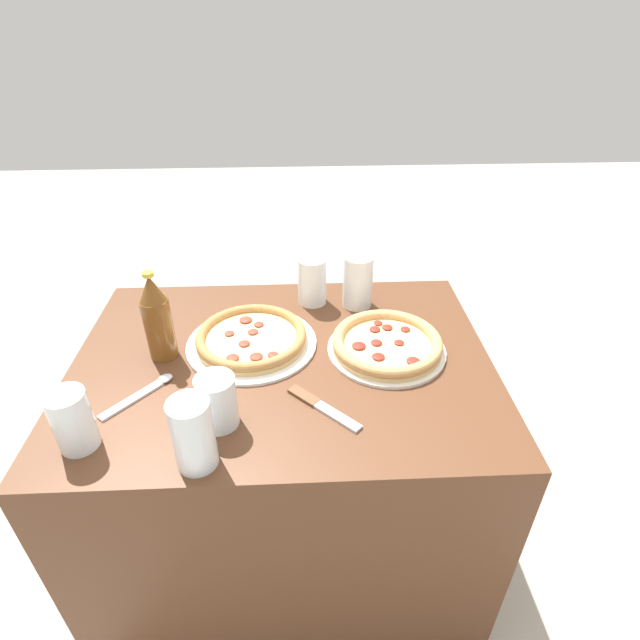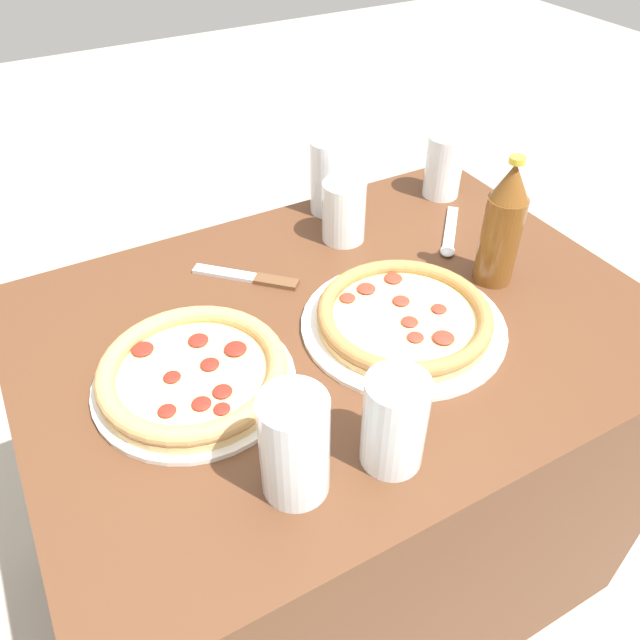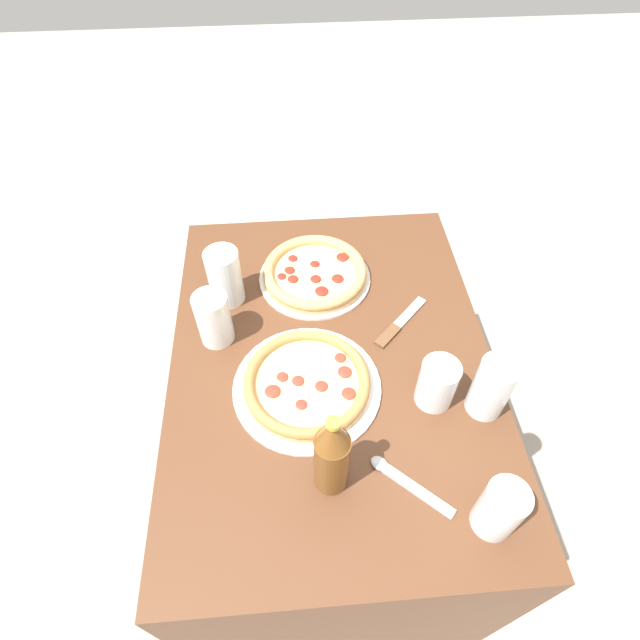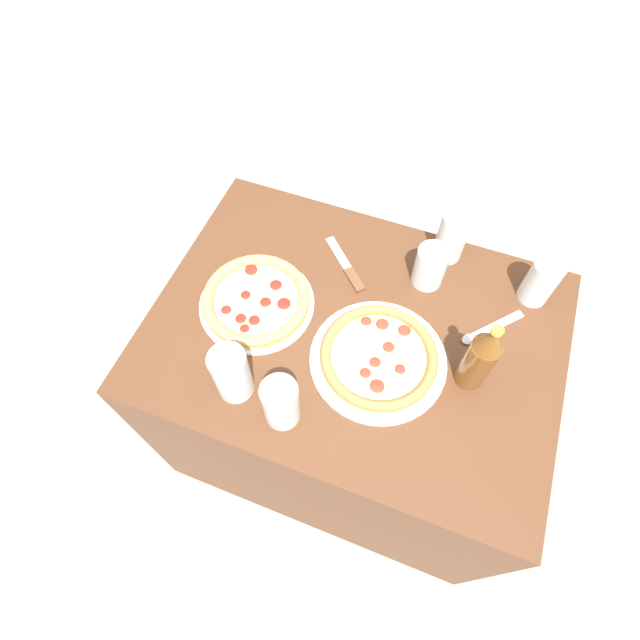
% 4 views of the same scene
% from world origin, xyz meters
% --- Properties ---
extents(ground_plane, '(8.00, 8.00, 0.00)m').
position_xyz_m(ground_plane, '(0.00, 0.00, 0.00)').
color(ground_plane, '#A89E8E').
extents(table, '(0.99, 0.72, 0.71)m').
position_xyz_m(table, '(0.00, 0.00, 0.36)').
color(table, '#56331E').
rests_on(table, ground_plane).
extents(pizza_margherita, '(0.28, 0.28, 0.04)m').
position_xyz_m(pizza_margherita, '(0.25, 0.02, 0.73)').
color(pizza_margherita, silver).
rests_on(pizza_margherita, table).
extents(pizza_veggie, '(0.32, 0.32, 0.04)m').
position_xyz_m(pizza_veggie, '(-0.08, 0.06, 0.73)').
color(pizza_veggie, white).
rests_on(pizza_veggie, table).
extents(glass_cola, '(0.08, 0.08, 0.11)m').
position_xyz_m(glass_cola, '(-0.12, -0.20, 0.76)').
color(glass_cola, white).
rests_on(glass_cola, table).
extents(glass_mango_juice, '(0.07, 0.07, 0.13)m').
position_xyz_m(glass_mango_juice, '(-0.38, -0.25, 0.77)').
color(glass_mango_juice, white).
rests_on(glass_mango_juice, table).
extents(glass_orange_juice, '(0.08, 0.08, 0.15)m').
position_xyz_m(glass_orange_juice, '(-0.15, -0.30, 0.78)').
color(glass_orange_juice, white).
rests_on(glass_orange_juice, table).
extents(glass_lemonade, '(0.08, 0.08, 0.15)m').
position_xyz_m(glass_lemonade, '(0.20, 0.24, 0.78)').
color(glass_lemonade, white).
rests_on(glass_lemonade, table).
extents(glass_red_wine, '(0.08, 0.08, 0.13)m').
position_xyz_m(glass_red_wine, '(0.08, 0.26, 0.77)').
color(glass_red_wine, white).
rests_on(glass_red_wine, table).
extents(beer_bottle, '(0.06, 0.06, 0.22)m').
position_xyz_m(beer_bottle, '(-0.28, 0.03, 0.82)').
color(beer_bottle, brown).
rests_on(beer_bottle, table).
extents(knife, '(0.15, 0.15, 0.01)m').
position_xyz_m(knife, '(0.08, -0.17, 0.72)').
color(knife, brown).
rests_on(knife, table).
extents(spoon, '(0.14, 0.15, 0.01)m').
position_xyz_m(spoon, '(-0.29, -0.11, 0.72)').
color(spoon, silver).
rests_on(spoon, table).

